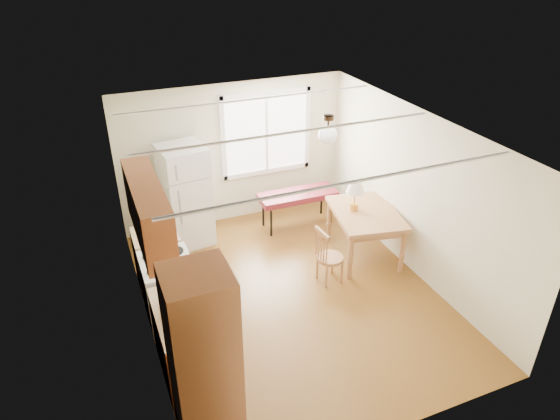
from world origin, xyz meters
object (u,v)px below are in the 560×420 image
refrigerator (186,196)px  dining_table (366,217)px  chair (326,253)px  bench (298,196)px

refrigerator → dining_table: (2.50, -1.52, -0.15)m
refrigerator → chair: (1.60, -1.93, -0.35)m
chair → refrigerator: bearing=125.6°
bench → dining_table: bearing=-65.0°
dining_table → chair: 1.01m
bench → chair: bearing=-99.6°
bench → chair: 1.75m
refrigerator → chair: size_ratio=1.92×
refrigerator → bench: (1.92, -0.21, -0.29)m
refrigerator → chair: bearing=-57.4°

